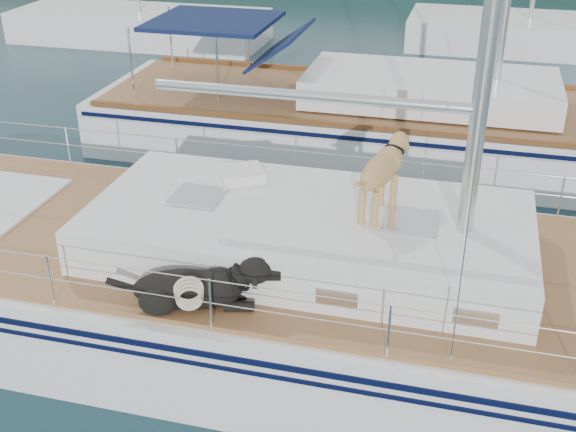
# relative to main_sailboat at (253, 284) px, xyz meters

# --- Properties ---
(ground) EXTENTS (120.00, 120.00, 0.00)m
(ground) POSITION_rel_main_sailboat_xyz_m (-0.10, 0.01, -0.68)
(ground) COLOR black
(ground) RESTS_ON ground
(main_sailboat) EXTENTS (12.00, 3.80, 14.01)m
(main_sailboat) POSITION_rel_main_sailboat_xyz_m (0.00, 0.00, 0.00)
(main_sailboat) COLOR white
(main_sailboat) RESTS_ON ground
(neighbor_sailboat) EXTENTS (11.00, 3.50, 13.30)m
(neighbor_sailboat) POSITION_rel_main_sailboat_xyz_m (0.55, 6.42, -0.05)
(neighbor_sailboat) COLOR white
(neighbor_sailboat) RESTS_ON ground
(bg_boat_west) EXTENTS (8.00, 3.00, 11.65)m
(bg_boat_west) POSITION_rel_main_sailboat_xyz_m (-8.10, 14.01, -0.23)
(bg_boat_west) COLOR white
(bg_boat_west) RESTS_ON ground
(bg_boat_center) EXTENTS (7.20, 3.00, 11.65)m
(bg_boat_center) POSITION_rel_main_sailboat_xyz_m (3.90, 16.01, -0.23)
(bg_boat_center) COLOR white
(bg_boat_center) RESTS_ON ground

